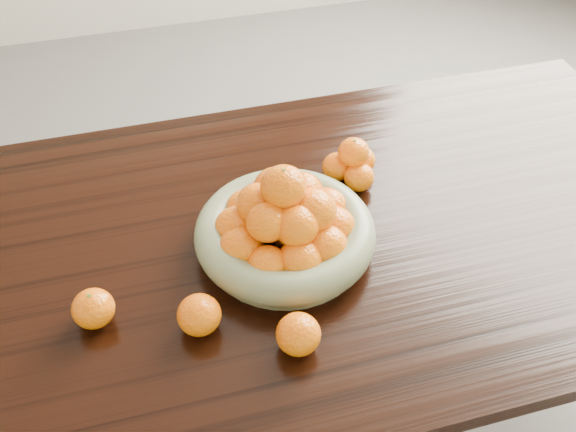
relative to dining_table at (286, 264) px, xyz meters
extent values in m
plane|color=#545350|center=(0.00, 0.00, -0.66)|extent=(5.00, 5.00, 0.00)
cube|color=black|center=(0.00, 0.00, 0.07)|extent=(2.00, 1.00, 0.04)
cube|color=black|center=(0.93, 0.43, -0.31)|extent=(0.08, 0.08, 0.71)
cylinder|color=#6C7153|center=(-0.01, -0.03, 0.10)|extent=(0.34, 0.34, 0.02)
torus|color=#6C7153|center=(-0.01, -0.03, 0.13)|extent=(0.38, 0.38, 0.07)
ellipsoid|color=orange|center=(0.09, 0.00, 0.15)|extent=(0.09, 0.09, 0.08)
ellipsoid|color=orange|center=(0.05, 0.05, 0.15)|extent=(0.09, 0.09, 0.08)
ellipsoid|color=orange|center=(-0.01, 0.07, 0.15)|extent=(0.10, 0.10, 0.09)
ellipsoid|color=orange|center=(-0.08, 0.05, 0.15)|extent=(0.09, 0.09, 0.08)
ellipsoid|color=orange|center=(-0.11, -0.01, 0.15)|extent=(0.10, 0.10, 0.09)
ellipsoid|color=orange|center=(-0.11, -0.06, 0.15)|extent=(0.09, 0.09, 0.09)
ellipsoid|color=orange|center=(-0.07, -0.12, 0.15)|extent=(0.08, 0.08, 0.08)
ellipsoid|color=orange|center=(0.00, -0.13, 0.15)|extent=(0.09, 0.09, 0.09)
ellipsoid|color=orange|center=(0.05, -0.11, 0.15)|extent=(0.10, 0.10, 0.09)
ellipsoid|color=orange|center=(0.09, -0.06, 0.15)|extent=(0.09, 0.09, 0.09)
ellipsoid|color=orange|center=(0.00, -0.03, 0.15)|extent=(0.09, 0.09, 0.08)
ellipsoid|color=orange|center=(0.03, 0.00, 0.21)|extent=(0.10, 0.10, 0.09)
ellipsoid|color=orange|center=(-0.01, 0.03, 0.21)|extent=(0.09, 0.09, 0.08)
ellipsoid|color=orange|center=(-0.06, 0.00, 0.20)|extent=(0.09, 0.09, 0.08)
ellipsoid|color=orange|center=(-0.05, -0.06, 0.21)|extent=(0.09, 0.09, 0.08)
ellipsoid|color=orange|center=(0.00, -0.08, 0.20)|extent=(0.09, 0.09, 0.08)
ellipsoid|color=orange|center=(0.04, -0.05, 0.21)|extent=(0.10, 0.10, 0.09)
ellipsoid|color=orange|center=(-0.01, -0.03, 0.26)|extent=(0.09, 0.09, 0.09)
ellipsoid|color=orange|center=(0.21, 0.11, 0.12)|extent=(0.07, 0.07, 0.07)
ellipsoid|color=orange|center=(0.23, 0.17, 0.12)|extent=(0.07, 0.07, 0.07)
ellipsoid|color=orange|center=(0.17, 0.16, 0.12)|extent=(0.07, 0.07, 0.07)
ellipsoid|color=orange|center=(0.20, 0.14, 0.17)|extent=(0.07, 0.07, 0.07)
ellipsoid|color=orange|center=(-0.41, -0.12, 0.13)|extent=(0.08, 0.08, 0.08)
ellipsoid|color=orange|center=(-0.22, -0.19, 0.13)|extent=(0.08, 0.08, 0.08)
ellipsoid|color=orange|center=(-0.05, -0.28, 0.13)|extent=(0.08, 0.08, 0.08)
camera|label=1|loc=(-0.25, -0.94, 1.09)|focal=40.00mm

